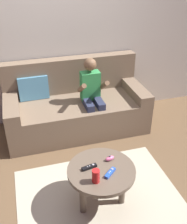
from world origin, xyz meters
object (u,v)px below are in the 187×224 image
at_px(game_remote_blue_far_corner, 110,173).
at_px(game_remote_black_near_edge, 89,167).
at_px(couch, 75,107).
at_px(nunchuk_pink, 110,158).
at_px(person_seated_on_couch, 92,94).
at_px(soda_can, 96,176).
at_px(coffee_table, 101,174).

bearing_deg(game_remote_blue_far_corner, game_remote_black_near_edge, 141.82).
relative_size(couch, nunchuk_pink, 18.17).
xyz_separation_m(couch, person_seated_on_couch, (0.18, -0.19, 0.26)).
relative_size(nunchuk_pink, soda_can, 0.81).
xyz_separation_m(game_remote_black_near_edge, soda_can, (0.01, -0.17, 0.05)).
relative_size(person_seated_on_couch, coffee_table, 1.62).
relative_size(coffee_table, nunchuk_pink, 6.23).
height_order(person_seated_on_couch, nunchuk_pink, person_seated_on_couch).
bearing_deg(nunchuk_pink, couch, 91.98).
relative_size(coffee_table, game_remote_blue_far_corner, 4.73).
bearing_deg(soda_can, couch, 83.86).
distance_m(couch, game_remote_black_near_edge, 1.33).
bearing_deg(coffee_table, soda_can, -123.82).
distance_m(nunchuk_pink, game_remote_blue_far_corner, 0.18).
distance_m(coffee_table, nunchuk_pink, 0.17).
bearing_deg(person_seated_on_couch, game_remote_black_near_edge, -107.35).
height_order(person_seated_on_couch, game_remote_blue_far_corner, person_seated_on_couch).
xyz_separation_m(couch, coffee_table, (-0.07, -1.35, 0.04)).
distance_m(person_seated_on_couch, game_remote_black_near_edge, 1.18).
bearing_deg(soda_can, coffee_table, 56.18).
xyz_separation_m(game_remote_black_near_edge, nunchuk_pink, (0.21, 0.05, 0.01)).
height_order(person_seated_on_couch, game_remote_black_near_edge, person_seated_on_couch).
bearing_deg(game_remote_black_near_edge, soda_can, -87.29).
height_order(couch, nunchuk_pink, couch).
distance_m(nunchuk_pink, soda_can, 0.31).
relative_size(coffee_table, game_remote_black_near_edge, 4.24).
bearing_deg(game_remote_blue_far_corner, coffee_table, 123.30).
distance_m(couch, person_seated_on_couch, 0.37).
height_order(game_remote_blue_far_corner, soda_can, soda_can).
distance_m(coffee_table, game_remote_blue_far_corner, 0.13).
bearing_deg(game_remote_black_near_edge, coffee_table, -20.56).
bearing_deg(game_remote_black_near_edge, person_seated_on_couch, 72.65).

